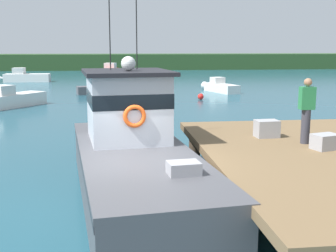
% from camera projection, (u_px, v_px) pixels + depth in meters
% --- Properties ---
extents(ground_plane, '(200.00, 200.00, 0.00)m').
position_uv_depth(ground_plane, '(129.00, 212.00, 9.69)').
color(ground_plane, '#1E4C5B').
extents(main_fishing_boat, '(3.49, 9.95, 4.80)m').
position_uv_depth(main_fishing_boat, '(132.00, 153.00, 10.83)').
color(main_fishing_boat, '#4C4C51').
rests_on(main_fishing_boat, ground).
extents(crate_stack_mid_dock, '(0.70, 0.59, 0.36)m').
position_uv_depth(crate_stack_mid_dock, '(325.00, 142.00, 10.36)').
color(crate_stack_mid_dock, '#9E9EA3').
rests_on(crate_stack_mid_dock, dock).
extents(crate_single_far, '(0.63, 0.48, 0.46)m').
position_uv_depth(crate_single_far, '(267.00, 129.00, 11.74)').
color(crate_single_far, '#9E9EA3').
rests_on(crate_single_far, dock).
extents(deckhand_by_the_boat, '(0.36, 0.22, 1.63)m').
position_uv_depth(deckhand_by_the_boat, '(306.00, 109.00, 10.87)').
color(deckhand_by_the_boat, '#383842').
rests_on(deckhand_by_the_boat, dock).
extents(moored_boat_far_right, '(2.29, 4.60, 1.16)m').
position_uv_depth(moored_boat_far_right, '(219.00, 87.00, 35.14)').
color(moored_boat_far_right, white).
rests_on(moored_boat_far_right, ground).
extents(moored_boat_near_channel, '(5.70, 1.57, 1.44)m').
position_uv_depth(moored_boat_near_channel, '(23.00, 77.00, 45.09)').
color(moored_boat_near_channel, white).
rests_on(moored_boat_near_channel, ground).
extents(moored_boat_far_left, '(2.77, 6.42, 1.60)m').
position_uv_depth(moored_boat_far_left, '(110.00, 72.00, 53.50)').
color(moored_boat_far_left, red).
rests_on(moored_boat_far_left, ground).
extents(moored_boat_mid_harbor, '(4.28, 1.81, 1.07)m').
position_uv_depth(moored_boat_mid_harbor, '(103.00, 89.00, 33.76)').
color(moored_boat_mid_harbor, '#4C4C51').
rests_on(moored_boat_mid_harbor, ground).
extents(moored_boat_off_the_point, '(3.96, 4.95, 1.36)m').
position_uv_depth(moored_boat_off_the_point, '(8.00, 100.00, 26.12)').
color(moored_boat_off_the_point, white).
rests_on(moored_boat_off_the_point, ground).
extents(mooring_buoy_channel_marker, '(0.41, 0.41, 0.41)m').
position_uv_depth(mooring_buoy_channel_marker, '(201.00, 97.00, 30.11)').
color(mooring_buoy_channel_marker, red).
rests_on(mooring_buoy_channel_marker, ground).
extents(mooring_buoy_outer, '(0.41, 0.41, 0.41)m').
position_uv_depth(mooring_buoy_outer, '(227.00, 88.00, 36.10)').
color(mooring_buoy_outer, '#EA5B19').
rests_on(mooring_buoy_outer, ground).
extents(far_shoreline, '(120.00, 8.00, 2.40)m').
position_uv_depth(far_shoreline, '(117.00, 62.00, 70.06)').
color(far_shoreline, '#284723').
rests_on(far_shoreline, ground).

